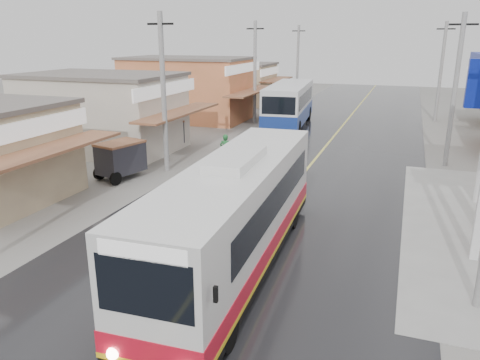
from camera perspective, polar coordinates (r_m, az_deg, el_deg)
The scene contains 11 objects.
ground at distance 14.79m, azimuth -1.35°, elevation -10.29°, with size 120.00×120.00×0.00m, color slate.
road at distance 28.48m, azimuth 9.57°, elevation 3.03°, with size 12.00×90.00×0.02m, color black.
centre_line at distance 28.48m, azimuth 9.57°, elevation 3.06°, with size 0.15×90.00×0.01m, color #D8CC4C.
shopfronts_left at distance 35.73m, azimuth -10.52°, elevation 5.80°, with size 11.00×44.00×5.20m, color tan, non-canonical shape.
utility_poles_left at distance 31.34m, azimuth -2.79°, elevation 4.51°, with size 1.60×50.00×8.00m, color gray, non-canonical shape.
utility_poles_right at distance 28.17m, azimuth 23.70°, elevation 1.63°, with size 1.60×36.00×8.00m, color gray, non-canonical shape.
coach_bus at distance 14.07m, azimuth -0.39°, elevation -4.14°, with size 2.98×11.43×3.54m.
second_bus at distance 37.14m, azimuth 5.98°, elevation 9.18°, with size 3.62×10.11×3.28m.
cyclist at distance 24.52m, azimuth -1.64°, elevation 2.57°, with size 0.89×1.94×2.02m.
tricycle_near at distance 23.94m, azimuth -14.38°, elevation 2.65°, with size 2.09×2.71×1.85m.
tricycle_far at distance 29.98m, azimuth -9.14°, elevation 5.68°, with size 2.21×2.66×1.74m.
Camera 1 is at (4.77, -12.25, 6.79)m, focal length 35.00 mm.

